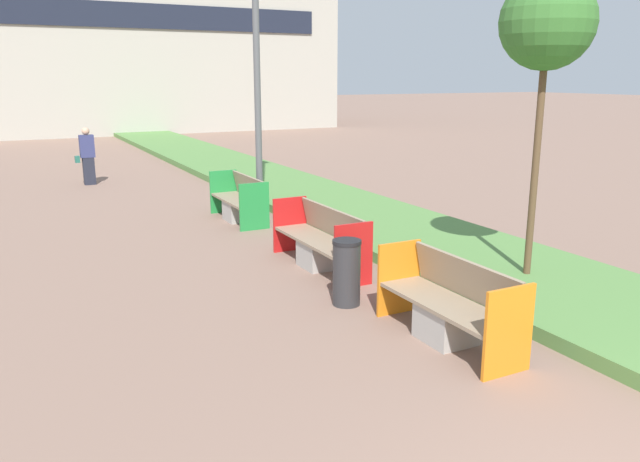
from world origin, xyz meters
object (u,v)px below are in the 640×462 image
(bench_orange_frame, at_px, (449,310))
(sapling_tree_near, at_px, (547,25))
(litter_bin, at_px, (347,272))
(pedestrian_walking, at_px, (87,156))
(bench_green_frame, at_px, (240,204))
(bench_red_frame, at_px, (321,244))

(bench_orange_frame, bearing_deg, sapling_tree_near, 24.68)
(bench_orange_frame, xyz_separation_m, litter_bin, (-0.47, 1.54, 0.08))
(litter_bin, height_order, pedestrian_walking, pedestrian_walking)
(bench_orange_frame, relative_size, bench_green_frame, 1.04)
(bench_red_frame, distance_m, sapling_tree_near, 4.50)
(bench_green_frame, height_order, sapling_tree_near, sapling_tree_near)
(bench_red_frame, height_order, bench_green_frame, same)
(sapling_tree_near, distance_m, pedestrian_walking, 13.14)
(bench_red_frame, relative_size, sapling_tree_near, 0.52)
(litter_bin, relative_size, sapling_tree_near, 0.21)
(litter_bin, bearing_deg, sapling_tree_near, -10.63)
(bench_red_frame, relative_size, bench_green_frame, 1.17)
(bench_red_frame, xyz_separation_m, pedestrian_walking, (-2.20, 9.88, 0.43))
(bench_red_frame, distance_m, bench_green_frame, 3.70)
(bench_green_frame, bearing_deg, sapling_tree_near, -69.09)
(bench_green_frame, bearing_deg, bench_orange_frame, -89.99)
(bench_red_frame, height_order, litter_bin, bench_red_frame)
(bench_red_frame, bearing_deg, bench_green_frame, 90.06)
(sapling_tree_near, height_order, pedestrian_walking, sapling_tree_near)
(bench_red_frame, distance_m, pedestrian_walking, 10.13)
(pedestrian_walking, bearing_deg, bench_red_frame, -77.42)
(pedestrian_walking, bearing_deg, sapling_tree_near, -69.75)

